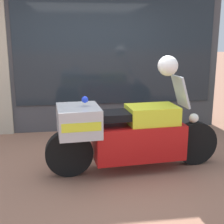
{
  "coord_description": "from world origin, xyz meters",
  "views": [
    {
      "loc": [
        -0.49,
        -4.27,
        1.88
      ],
      "look_at": [
        0.16,
        0.31,
        0.73
      ],
      "focal_mm": 50.0,
      "sensor_mm": 36.0,
      "label": 1
    }
  ],
  "objects": [
    {
      "name": "window_display",
      "position": [
        0.41,
        2.03,
        0.49
      ],
      "size": [
        3.66,
        0.3,
        2.09
      ],
      "color": "slate",
      "rests_on": "ground"
    },
    {
      "name": "white_helmet",
      "position": [
        0.87,
        -0.15,
        1.47
      ],
      "size": [
        0.28,
        0.28,
        0.28
      ],
      "primitive_type": "sphere",
      "color": "white",
      "rests_on": "paramedic_motorcycle"
    },
    {
      "name": "shop_building",
      "position": [
        -0.4,
        2.0,
        1.73
      ],
      "size": [
        5.08,
        0.55,
        3.44
      ],
      "color": "#424247",
      "rests_on": "ground"
    },
    {
      "name": "paramedic_motorcycle",
      "position": [
        0.29,
        -0.2,
        0.55
      ],
      "size": [
        2.5,
        0.73,
        1.33
      ],
      "rotation": [
        0.0,
        0.0,
        0.08
      ],
      "color": "black",
      "rests_on": "ground"
    },
    {
      "name": "ground_plane",
      "position": [
        0.0,
        0.0,
        0.0
      ],
      "size": [
        60.0,
        60.0,
        0.0
      ],
      "primitive_type": "plane",
      "color": "#8E604C"
    }
  ]
}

